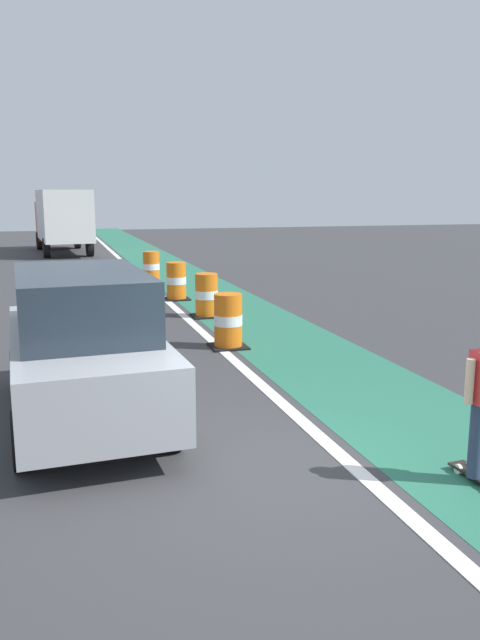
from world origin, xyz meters
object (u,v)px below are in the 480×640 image
object	(u,v)px
traffic_barrel_mid	(207,296)
delivery_truck_down_block	(62,217)
parked_suv_nearest	(83,345)
traffic_barrel_back	(176,281)
traffic_barrel_front	(228,321)
traffic_barrel_far	(151,268)

from	to	relation	value
traffic_barrel_mid	delivery_truck_down_block	world-z (taller)	delivery_truck_down_block
parked_suv_nearest	traffic_barrel_back	distance (m)	10.08
delivery_truck_down_block	traffic_barrel_mid	bearing A→B (deg)	-81.08
traffic_barrel_front	traffic_barrel_mid	size ratio (longest dim) A/B	1.00
traffic_barrel_front	delivery_truck_down_block	xyz separation A→B (m)	(-2.65, 22.44, 1.31)
traffic_barrel_far	traffic_barrel_mid	bearing A→B (deg)	-86.84
traffic_barrel_front	traffic_barrel_back	world-z (taller)	same
traffic_barrel_mid	delivery_truck_down_block	distance (m)	19.41
parked_suv_nearest	traffic_barrel_far	xyz separation A→B (m)	(2.97, 13.34, -0.50)
traffic_barrel_mid	traffic_barrel_back	size ratio (longest dim) A/B	1.00
traffic_barrel_front	traffic_barrel_far	bearing A→B (deg)	90.05
traffic_barrel_front	traffic_barrel_mid	xyz separation A→B (m)	(0.36, 3.30, 0.00)
traffic_barrel_mid	parked_suv_nearest	bearing A→B (deg)	-116.31
parked_suv_nearest	traffic_barrel_mid	bearing A→B (deg)	63.69
parked_suv_nearest	traffic_barrel_far	distance (m)	13.68
traffic_barrel_mid	traffic_barrel_back	world-z (taller)	same
parked_suv_nearest	delivery_truck_down_block	distance (m)	25.89
delivery_truck_down_block	traffic_barrel_far	bearing A→B (deg)	-78.11
traffic_barrel_mid	traffic_barrel_back	xyz separation A→B (m)	(-0.22, 2.83, 0.00)
traffic_barrel_mid	traffic_barrel_far	world-z (taller)	same
traffic_barrel_front	traffic_barrel_mid	bearing A→B (deg)	83.85
parked_suv_nearest	traffic_barrel_far	bearing A→B (deg)	77.45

